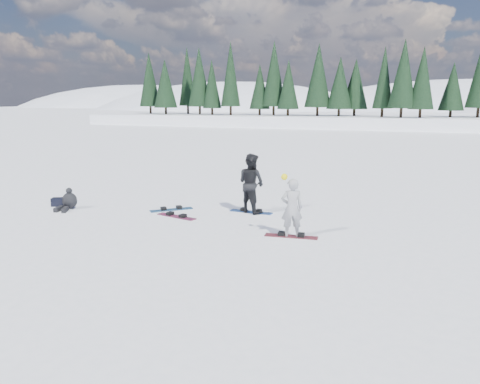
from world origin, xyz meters
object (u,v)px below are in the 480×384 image
object	(u,v)px
gear_bag	(58,202)
snowboarder_man	(251,183)
seated_rider	(69,201)
snowboarder_woman	(292,208)
snowboard_loose_b	(176,217)
snowboard_loose_a	(171,210)

from	to	relation	value
gear_bag	snowboarder_man	bearing A→B (deg)	13.03
snowboarder_man	seated_rider	xyz separation A→B (m)	(-6.20, -1.85, -0.73)
snowboarder_woman	gear_bag	world-z (taller)	snowboarder_woman
snowboard_loose_b	snowboarder_man	bearing A→B (deg)	49.18
snowboarder_woman	seated_rider	size ratio (longest dim) A/B	1.86
snowboarder_woman	snowboard_loose_b	world-z (taller)	snowboarder_woman
gear_bag	snowboard_loose_b	bearing A→B (deg)	1.20
snowboarder_woman	snowboard_loose_a	distance (m)	5.13
seated_rider	snowboard_loose_a	world-z (taller)	seated_rider
snowboard_loose_b	snowboarder_woman	bearing A→B (deg)	1.80
gear_bag	snowboard_loose_b	size ratio (longest dim) A/B	0.30
snowboarder_man	snowboard_loose_b	size ratio (longest dim) A/B	1.36
snowboarder_man	snowboard_loose_a	bearing A→B (deg)	38.15
snowboarder_woman	seated_rider	distance (m)	8.29
seated_rider	snowboard_loose_b	bearing A→B (deg)	-15.55
snowboarder_man	seated_rider	bearing A→B (deg)	40.57
snowboarder_woman	snowboarder_man	world-z (taller)	snowboarder_man
snowboarder_man	snowboarder_woman	bearing A→B (deg)	154.94
snowboarder_woman	snowboard_loose_a	world-z (taller)	snowboarder_woman
snowboard_loose_b	snowboard_loose_a	size ratio (longest dim) A/B	1.00
gear_bag	snowboard_loose_a	world-z (taller)	gear_bag
snowboarder_woman	snowboarder_man	distance (m)	3.13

